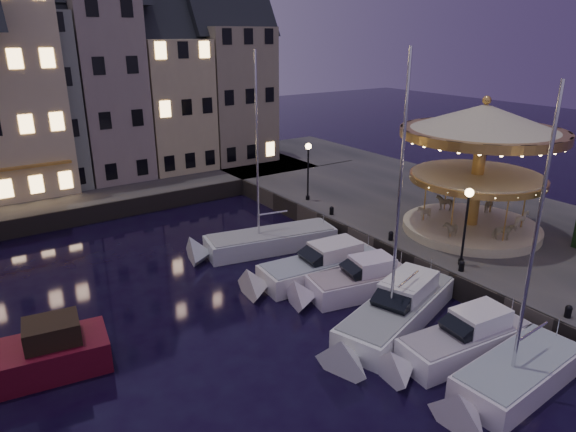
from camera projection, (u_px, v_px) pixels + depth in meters
ground at (371, 338)px, 22.76m from camera, size 160.00×160.00×0.00m
quay_east at (463, 223)px, 34.66m from camera, size 16.00×56.00×1.30m
quay_north at (48, 198)px, 40.03m from camera, size 44.00×12.00×1.30m
quaywall_e at (377, 250)px, 30.40m from camera, size 0.15×44.00×1.30m
quaywall_n at (96, 214)px, 36.43m from camera, size 48.00×0.15×1.30m
streetlamp_b at (467, 216)px, 26.02m from camera, size 0.44×0.44×4.17m
streetlamp_c at (308, 163)px, 36.51m from camera, size 0.44×0.44×4.17m
streetlamp_d at (485, 160)px, 37.48m from camera, size 0.44×0.44×4.17m
bollard_a at (568, 311)px, 21.85m from camera, size 0.30×0.30×0.57m
bollard_b at (462, 265)px, 26.13m from camera, size 0.30×0.30×0.57m
bollard_c at (391, 235)px, 30.01m from camera, size 0.30×0.30×0.57m
bollard_d at (332, 210)px, 34.28m from camera, size 0.30×0.30×0.57m
townhouse_nc at (26, 89)px, 38.85m from camera, size 6.82×8.00×14.80m
townhouse_nd at (102, 78)px, 41.74m from camera, size 5.50×8.00×15.80m
townhouse_ne at (167, 93)px, 45.15m from camera, size 6.16×8.00×12.80m
townhouse_nf at (228, 84)px, 48.20m from camera, size 6.82×8.00×13.80m
motorboat_a at (511, 380)px, 19.16m from camera, size 7.06×2.64×11.72m
motorboat_b at (458, 344)px, 21.21m from camera, size 7.08×2.66×2.15m
motorboat_c at (394, 313)px, 23.47m from camera, size 9.06×4.96×12.15m
motorboat_d at (353, 284)px, 26.28m from camera, size 6.54×3.20×2.15m
motorboat_e at (316, 269)px, 27.96m from camera, size 8.12×2.95×2.15m
motorboat_f at (262, 242)px, 31.78m from camera, size 9.23×3.99×12.21m
red_fishing_boat at (19, 363)px, 19.87m from camera, size 7.24×3.38×5.79m
carousel at (481, 145)px, 29.65m from camera, size 9.34×9.34×8.17m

